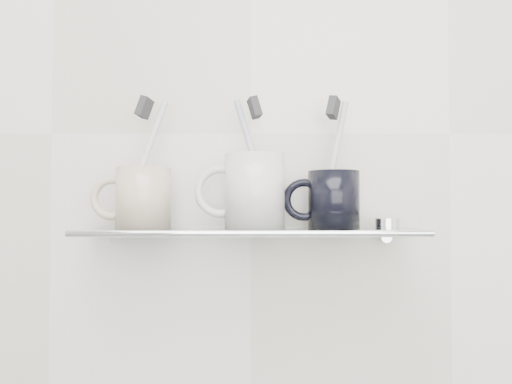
{
  "coord_description": "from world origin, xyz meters",
  "views": [
    {
      "loc": [
        0.01,
        0.3,
        1.13
      ],
      "look_at": [
        0.01,
        1.04,
        1.15
      ],
      "focal_mm": 35.0,
      "sensor_mm": 36.0,
      "label": 1
    }
  ],
  "objects_px": {
    "mug_left": "(144,198)",
    "mug_right": "(334,200)",
    "shelf_glass": "(250,232)",
    "mug_center": "(255,191)"
  },
  "relations": [
    {
      "from": "mug_left",
      "to": "mug_right",
      "type": "height_order",
      "value": "mug_left"
    },
    {
      "from": "mug_right",
      "to": "shelf_glass",
      "type": "bearing_deg",
      "value": 159.26
    },
    {
      "from": "mug_right",
      "to": "mug_center",
      "type": "bearing_deg",
      "value": 156.95
    },
    {
      "from": "shelf_glass",
      "to": "mug_right",
      "type": "bearing_deg",
      "value": 2.31
    },
    {
      "from": "shelf_glass",
      "to": "mug_center",
      "type": "xyz_separation_m",
      "value": [
        0.01,
        0.0,
        0.06
      ]
    },
    {
      "from": "shelf_glass",
      "to": "mug_right",
      "type": "distance_m",
      "value": 0.13
    },
    {
      "from": "mug_center",
      "to": "mug_left",
      "type": "bearing_deg",
      "value": -157.66
    },
    {
      "from": "mug_left",
      "to": "mug_center",
      "type": "xyz_separation_m",
      "value": [
        0.17,
        0.0,
        0.01
      ]
    },
    {
      "from": "shelf_glass",
      "to": "mug_center",
      "type": "bearing_deg",
      "value": 38.1
    },
    {
      "from": "mug_center",
      "to": "mug_right",
      "type": "height_order",
      "value": "mug_center"
    }
  ]
}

